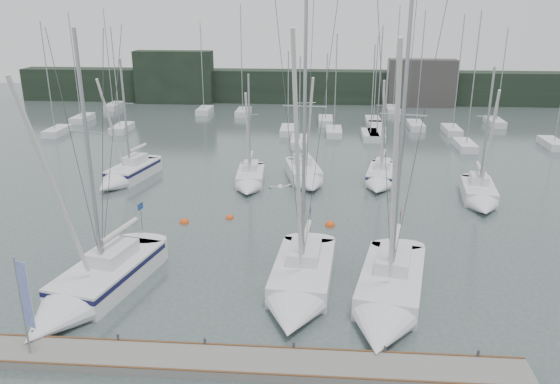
% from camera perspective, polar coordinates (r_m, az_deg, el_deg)
% --- Properties ---
extents(ground, '(160.00, 160.00, 0.00)m').
position_cam_1_polar(ground, '(28.94, -2.18, -11.85)').
color(ground, '#414F4C').
rests_on(ground, ground).
extents(dock, '(24.00, 2.00, 0.40)m').
position_cam_1_polar(dock, '(24.70, -3.53, -17.40)').
color(dock, slate).
rests_on(dock, ground).
extents(far_treeline, '(90.00, 4.00, 5.00)m').
position_cam_1_polar(far_treeline, '(87.58, 2.40, 10.96)').
color(far_treeline, black).
rests_on(far_treeline, ground).
extents(far_building_left, '(12.00, 3.00, 8.00)m').
position_cam_1_polar(far_building_left, '(88.37, -10.99, 11.69)').
color(far_building_left, black).
rests_on(far_building_left, ground).
extents(far_building_right, '(10.00, 3.00, 7.00)m').
position_cam_1_polar(far_building_right, '(86.73, 14.55, 10.97)').
color(far_building_right, '#3F3C3A').
rests_on(far_building_right, ground).
extents(mast_forest, '(58.76, 25.14, 14.85)m').
position_cam_1_polar(mast_forest, '(69.06, 3.32, 7.05)').
color(mast_forest, silver).
rests_on(mast_forest, ground).
extents(sailboat_near_left, '(5.33, 10.82, 14.91)m').
position_cam_1_polar(sailboat_near_left, '(30.70, -19.49, -9.71)').
color(sailboat_near_left, silver).
rests_on(sailboat_near_left, ground).
extents(sailboat_near_center, '(3.92, 10.13, 17.06)m').
position_cam_1_polar(sailboat_near_center, '(29.26, 1.95, -10.20)').
color(sailboat_near_center, silver).
rests_on(sailboat_near_center, ground).
extents(sailboat_near_right, '(5.26, 10.79, 16.67)m').
position_cam_1_polar(sailboat_near_right, '(28.69, 11.14, -11.15)').
color(sailboat_near_right, silver).
rests_on(sailboat_near_right, ground).
extents(sailboat_mid_a, '(4.22, 8.36, 11.34)m').
position_cam_1_polar(sailboat_mid_a, '(49.67, -15.94, 1.65)').
color(sailboat_mid_a, silver).
rests_on(sailboat_mid_a, ground).
extents(sailboat_mid_b, '(2.60, 7.03, 10.17)m').
position_cam_1_polar(sailboat_mid_b, '(46.63, -3.21, 1.12)').
color(sailboat_mid_b, silver).
rests_on(sailboat_mid_b, ground).
extents(sailboat_mid_c, '(3.96, 7.46, 11.46)m').
position_cam_1_polar(sailboat_mid_c, '(47.41, 2.75, 1.57)').
color(sailboat_mid_c, silver).
rests_on(sailboat_mid_c, ground).
extents(sailboat_mid_d, '(3.66, 7.71, 11.25)m').
position_cam_1_polar(sailboat_mid_d, '(47.98, 10.44, 1.39)').
color(sailboat_mid_d, silver).
rests_on(sailboat_mid_d, ground).
extents(sailboat_mid_e, '(3.40, 7.54, 11.22)m').
position_cam_1_polar(sailboat_mid_e, '(45.37, 20.20, -0.53)').
color(sailboat_mid_e, silver).
rests_on(sailboat_mid_e, ground).
extents(buoy_a, '(0.59, 0.59, 0.59)m').
position_cam_1_polar(buoy_a, '(40.13, -5.27, -2.75)').
color(buoy_a, '#DF4B13').
rests_on(buoy_a, ground).
extents(buoy_b, '(0.71, 0.71, 0.71)m').
position_cam_1_polar(buoy_b, '(38.84, 5.23, -3.51)').
color(buoy_b, '#DF4B13').
rests_on(buoy_b, ground).
extents(buoy_c, '(0.67, 0.67, 0.67)m').
position_cam_1_polar(buoy_c, '(39.77, -9.97, -3.17)').
color(buoy_c, '#DF4B13').
rests_on(buoy_c, ground).
extents(dock_banner, '(0.66, 0.32, 4.63)m').
position_cam_1_polar(dock_banner, '(25.67, -25.15, -10.11)').
color(dock_banner, '#989A9F').
rests_on(dock_banner, dock).
extents(seagull, '(1.03, 0.51, 0.21)m').
position_cam_1_polar(seagull, '(26.34, 0.03, 0.56)').
color(seagull, silver).
rests_on(seagull, ground).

